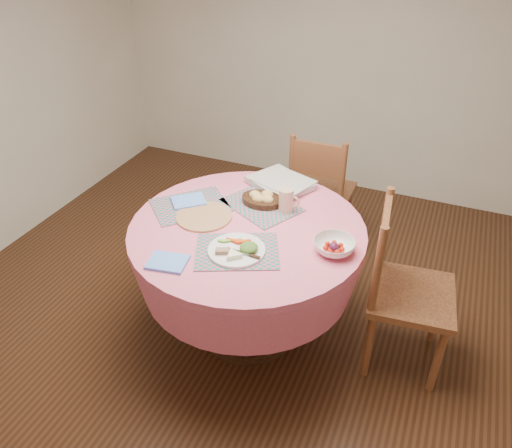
# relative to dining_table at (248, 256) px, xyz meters

# --- Properties ---
(ground) EXTENTS (4.00, 4.00, 0.00)m
(ground) POSITION_rel_dining_table_xyz_m (0.00, 0.00, -0.56)
(ground) COLOR #331C0F
(ground) RESTS_ON ground
(room_envelope) EXTENTS (4.01, 4.01, 2.71)m
(room_envelope) POSITION_rel_dining_table_xyz_m (0.00, 0.00, 1.16)
(room_envelope) COLOR silver
(room_envelope) RESTS_ON ground
(dining_table) EXTENTS (1.24, 1.24, 0.75)m
(dining_table) POSITION_rel_dining_table_xyz_m (0.00, 0.00, 0.00)
(dining_table) COLOR #ED6E7F
(dining_table) RESTS_ON ground
(chair_right) EXTENTS (0.47, 0.49, 0.97)m
(chair_right) POSITION_rel_dining_table_xyz_m (0.81, 0.14, -0.05)
(chair_right) COLOR brown
(chair_right) RESTS_ON ground
(chair_back) EXTENTS (0.42, 0.41, 0.91)m
(chair_back) POSITION_rel_dining_table_xyz_m (0.12, 0.99, -0.08)
(chair_back) COLOR brown
(chair_back) RESTS_ON ground
(placemat_front) EXTENTS (0.49, 0.44, 0.01)m
(placemat_front) POSITION_rel_dining_table_xyz_m (0.04, -0.22, 0.20)
(placemat_front) COLOR #167B61
(placemat_front) RESTS_ON dining_table
(placemat_left) EXTENTS (0.49, 0.50, 0.01)m
(placemat_left) POSITION_rel_dining_table_xyz_m (-0.37, 0.07, 0.20)
(placemat_left) COLOR #167B61
(placemat_left) RESTS_ON dining_table
(placemat_back) EXTENTS (0.49, 0.45, 0.01)m
(placemat_back) POSITION_rel_dining_table_xyz_m (-0.01, 0.22, 0.20)
(placemat_back) COLOR #167B61
(placemat_back) RESTS_ON dining_table
(wicker_trivet) EXTENTS (0.30, 0.30, 0.01)m
(wicker_trivet) POSITION_rel_dining_table_xyz_m (-0.25, -0.01, 0.20)
(wicker_trivet) COLOR #956140
(wicker_trivet) RESTS_ON dining_table
(napkin_near) EXTENTS (0.20, 0.17, 0.01)m
(napkin_near) POSITION_rel_dining_table_xyz_m (-0.22, -0.43, 0.20)
(napkin_near) COLOR #6193FB
(napkin_near) RESTS_ON dining_table
(napkin_far) EXTENTS (0.23, 0.22, 0.01)m
(napkin_far) POSITION_rel_dining_table_xyz_m (-0.40, 0.09, 0.21)
(napkin_far) COLOR #6193FB
(napkin_far) RESTS_ON placemat_left
(dinner_plate) EXTENTS (0.28, 0.28, 0.05)m
(dinner_plate) POSITION_rel_dining_table_xyz_m (0.05, -0.23, 0.22)
(dinner_plate) COLOR white
(dinner_plate) RESTS_ON placemat_front
(bread_bowl) EXTENTS (0.23, 0.23, 0.08)m
(bread_bowl) POSITION_rel_dining_table_xyz_m (-0.02, 0.24, 0.23)
(bread_bowl) COLOR black
(bread_bowl) RESTS_ON placemat_back
(latte_mug) EXTENTS (0.12, 0.08, 0.13)m
(latte_mug) POSITION_rel_dining_table_xyz_m (0.14, 0.22, 0.27)
(latte_mug) COLOR #CBAB8B
(latte_mug) RESTS_ON placemat_back
(fruit_bowl) EXTENTS (0.26, 0.26, 0.06)m
(fruit_bowl) POSITION_rel_dining_table_xyz_m (0.47, -0.04, 0.23)
(fruit_bowl) COLOR white
(fruit_bowl) RESTS_ON dining_table
(newspaper_stack) EXTENTS (0.43, 0.40, 0.04)m
(newspaper_stack) POSITION_rel_dining_table_xyz_m (0.01, 0.47, 0.22)
(newspaper_stack) COLOR silver
(newspaper_stack) RESTS_ON dining_table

